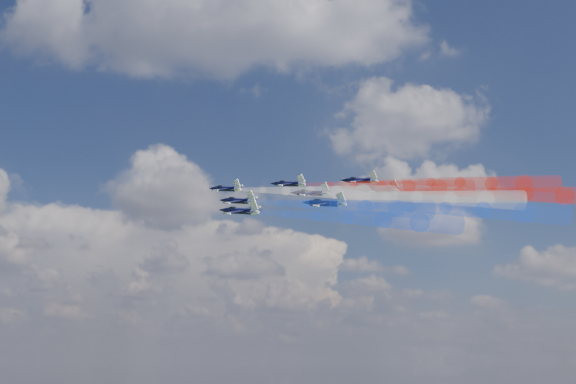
# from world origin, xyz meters

# --- Properties ---
(jet_lead) EXTENTS (15.04, 14.67, 7.89)m
(jet_lead) POSITION_xyz_m (8.78, 33.31, 130.21)
(jet_lead) COLOR black
(trail_lead) EXTENTS (36.87, 29.25, 12.44)m
(trail_lead) POSITION_xyz_m (30.02, 17.82, 125.51)
(trail_lead) COLOR white
(jet_inner_left) EXTENTS (15.04, 14.67, 7.89)m
(jet_inner_left) POSITION_xyz_m (13.71, 18.19, 123.55)
(jet_inner_left) COLOR black
(trail_inner_left) EXTENTS (36.87, 29.25, 12.44)m
(trail_inner_left) POSITION_xyz_m (34.95, 2.70, 118.85)
(trail_inner_left) COLOR blue
(jet_inner_right) EXTENTS (15.04, 14.67, 7.89)m
(jet_inner_right) POSITION_xyz_m (24.59, 32.54, 131.12)
(jet_inner_right) COLOR black
(trail_inner_right) EXTENTS (36.87, 29.25, 12.44)m
(trail_inner_right) POSITION_xyz_m (45.84, 17.04, 126.41)
(trail_inner_right) COLOR red
(jet_outer_left) EXTENTS (15.04, 14.67, 7.89)m
(jet_outer_left) POSITION_xyz_m (15.73, 3.91, 118.12)
(jet_outer_left) COLOR black
(trail_outer_left) EXTENTS (36.87, 29.25, 12.44)m
(trail_outer_left) POSITION_xyz_m (36.98, -11.58, 113.42)
(trail_outer_left) COLOR blue
(jet_center_third) EXTENTS (15.04, 14.67, 7.89)m
(jet_center_third) POSITION_xyz_m (30.22, 17.43, 124.99)
(jet_center_third) COLOR black
(trail_center_third) EXTENTS (36.87, 29.25, 12.44)m
(trail_center_third) POSITION_xyz_m (51.47, 1.94, 120.29)
(trail_center_third) COLOR white
(jet_outer_right) EXTENTS (15.04, 14.67, 7.89)m
(jet_outer_right) POSITION_xyz_m (42.23, 32.61, 131.82)
(jet_outer_right) COLOR black
(trail_outer_right) EXTENTS (36.87, 29.25, 12.44)m
(trail_outer_right) POSITION_xyz_m (63.48, 17.12, 127.12)
(trail_outer_right) COLOR red
(jet_rear_left) EXTENTS (15.04, 14.67, 7.89)m
(jet_rear_left) POSITION_xyz_m (33.19, 4.32, 119.65)
(jet_rear_left) COLOR black
(trail_rear_left) EXTENTS (36.87, 29.25, 12.44)m
(trail_rear_left) POSITION_xyz_m (54.43, -11.17, 114.95)
(trail_rear_left) COLOR blue
(jet_rear_right) EXTENTS (15.04, 14.67, 7.89)m
(jet_rear_right) POSITION_xyz_m (45.61, 19.42, 126.07)
(jet_rear_right) COLOR black
(trail_rear_right) EXTENTS (36.87, 29.25, 12.44)m
(trail_rear_right) POSITION_xyz_m (66.86, 3.92, 121.37)
(trail_rear_right) COLOR red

